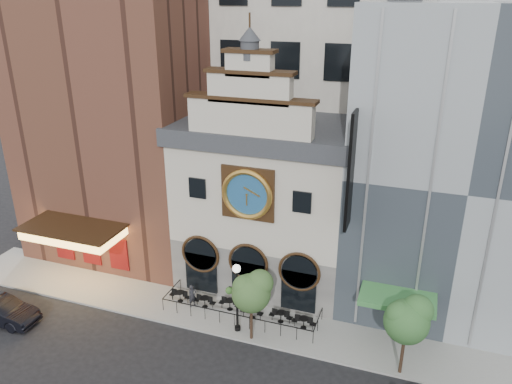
{
  "coord_description": "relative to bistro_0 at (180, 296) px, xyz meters",
  "views": [
    {
      "loc": [
        10.38,
        -23.99,
        20.72
      ],
      "look_at": [
        -0.17,
        6.0,
        7.84
      ],
      "focal_mm": 35.0,
      "sensor_mm": 36.0,
      "label": 1
    }
  ],
  "objects": [
    {
      "name": "cafe_railing",
      "position": [
        4.68,
        -0.03,
        -0.01
      ],
      "size": [
        10.6,
        2.6,
        0.9
      ],
      "primitive_type": null,
      "color": "black",
      "rests_on": "sidewalk"
    },
    {
      "name": "retail_building",
      "position": [
        17.67,
        7.46,
        9.53
      ],
      "size": [
        14.0,
        14.4,
        20.0
      ],
      "color": "gray",
      "rests_on": "ground"
    },
    {
      "name": "tree_left",
      "position": [
        6.21,
        -2.1,
        3.1
      ],
      "size": [
        2.52,
        2.43,
        4.85
      ],
      "color": "#382619",
      "rests_on": "sidewalk"
    },
    {
      "name": "ground",
      "position": [
        4.68,
        -2.53,
        -0.61
      ],
      "size": [
        120.0,
        120.0,
        0.0
      ],
      "primitive_type": "plane",
      "color": "black",
      "rests_on": "ground"
    },
    {
      "name": "office_tower",
      "position": [
        4.68,
        17.47,
        19.39
      ],
      "size": [
        20.0,
        16.0,
        40.0
      ],
      "primitive_type": "cube",
      "color": "#B8B1A6",
      "rests_on": "ground"
    },
    {
      "name": "pedestrian",
      "position": [
        1.09,
        -0.2,
        0.36
      ],
      "size": [
        0.64,
        0.72,
        1.65
      ],
      "primitive_type": "imported",
      "rotation": [
        0.0,
        0.0,
        1.05
      ],
      "color": "black",
      "rests_on": "sidewalk"
    },
    {
      "name": "car_left",
      "position": [
        -10.32,
        -5.87,
        0.24
      ],
      "size": [
        5.23,
        1.92,
        1.71
      ],
      "primitive_type": "imported",
      "rotation": [
        0.0,
        0.0,
        1.59
      ],
      "color": "black",
      "rests_on": "ground"
    },
    {
      "name": "theater_building",
      "position": [
        -8.32,
        7.43,
        11.99
      ],
      "size": [
        14.0,
        15.6,
        25.0
      ],
      "color": "brown",
      "rests_on": "ground"
    },
    {
      "name": "bistro_0",
      "position": [
        0.0,
        0.0,
        0.0
      ],
      "size": [
        1.58,
        0.68,
        0.9
      ],
      "color": "black",
      "rests_on": "sidewalk"
    },
    {
      "name": "bistro_2",
      "position": [
        3.71,
        0.26,
        0.0
      ],
      "size": [
        1.58,
        0.68,
        0.9
      ],
      "color": "black",
      "rests_on": "sidewalk"
    },
    {
      "name": "bistro_4",
      "position": [
        7.44,
        0.09,
        0.0
      ],
      "size": [
        1.58,
        0.68,
        0.9
      ],
      "color": "black",
      "rests_on": "sidewalk"
    },
    {
      "name": "bistro_5",
      "position": [
        9.05,
        -0.03,
        0.0
      ],
      "size": [
        1.58,
        0.68,
        0.9
      ],
      "color": "black",
      "rests_on": "sidewalk"
    },
    {
      "name": "bistro_3",
      "position": [
        5.47,
        -0.11,
        0.0
      ],
      "size": [
        1.58,
        0.68,
        0.9
      ],
      "color": "black",
      "rests_on": "sidewalk"
    },
    {
      "name": "clock_building",
      "position": [
        4.68,
        5.29,
        6.07
      ],
      "size": [
        12.6,
        8.78,
        18.65
      ],
      "color": "#605E5B",
      "rests_on": "ground"
    },
    {
      "name": "bistro_1",
      "position": [
        1.95,
        -0.04,
        0.0
      ],
      "size": [
        1.58,
        0.68,
        0.9
      ],
      "color": "black",
      "rests_on": "sidewalk"
    },
    {
      "name": "tree_right",
      "position": [
        15.38,
        -2.1,
        3.26
      ],
      "size": [
        2.64,
        2.54,
        5.08
      ],
      "color": "#382619",
      "rests_on": "sidewalk"
    },
    {
      "name": "lamppost",
      "position": [
        5.03,
        -1.65,
        2.55
      ],
      "size": [
        1.56,
        0.53,
        4.87
      ],
      "rotation": [
        0.0,
        0.0,
        -0.03
      ],
      "color": "black",
      "rests_on": "sidewalk"
    },
    {
      "name": "sidewalk",
      "position": [
        4.68,
        -0.03,
        -0.54
      ],
      "size": [
        44.0,
        5.0,
        0.15
      ],
      "primitive_type": "cube",
      "color": "gray",
      "rests_on": "ground"
    }
  ]
}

